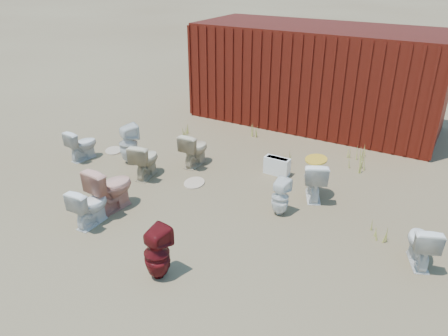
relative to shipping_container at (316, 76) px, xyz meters
The scene contains 22 objects.
ground 5.34m from the shipping_container, 90.00° to the right, with size 100.00×100.00×0.00m, color brown.
shipping_container is the anchor object (origin of this frame).
toilet_front_a 5.87m from the shipping_container, 125.55° to the right, with size 0.37×0.64×0.66m, color silver.
toilet_front_pink 6.16m from the shipping_container, 103.31° to the right, with size 0.45×0.79×0.81m, color tan.
toilet_front_c 6.66m from the shipping_container, 101.98° to the right, with size 0.37×0.65×0.67m, color white.
toilet_front_maroon 7.01m from the shipping_container, 87.06° to the right, with size 0.34×0.35×0.76m, color #611014.
toilet_front_e 5.97m from the shipping_container, 55.93° to the right, with size 0.37×0.64×0.66m, color silver.
toilet_back_a 5.05m from the shipping_container, 118.78° to the right, with size 0.38×0.38×0.84m, color white.
toilet_back_beige_left 4.04m from the shipping_container, 107.25° to the right, with size 0.39×0.69×0.71m, color beige.
toilet_back_beige_right 5.07m from the shipping_container, 109.91° to the right, with size 0.40×0.69×0.71m, color #C8B892.
toilet_back_yellowlid 4.18m from the shipping_container, 70.06° to the right, with size 0.41×0.71×0.73m, color white.
toilet_back_e 4.88m from the shipping_container, 76.62° to the right, with size 0.29×0.29×0.64m, color white.
yellow_lid 4.13m from the shipping_container, 70.06° to the right, with size 0.37×0.46×0.03m, color gold.
loose_tank 3.51m from the shipping_container, 82.07° to the right, with size 0.50×0.20×0.35m, color white.
loose_lid_near 4.69m from the shipping_container, 99.14° to the right, with size 0.38×0.49×0.02m, color #C9AE92.
loose_lid_far 5.29m from the shipping_container, 127.24° to the right, with size 0.36×0.47×0.02m, color tan.
weed_clump_a 3.54m from the shipping_container, 130.52° to the right, with size 0.36×0.36×0.26m, color #A09E40.
weed_clump_b 3.11m from the shipping_container, 80.53° to the right, with size 0.32×0.32×0.29m, color #A09E40.
weed_clump_c 3.14m from the shipping_container, 53.95° to the right, with size 0.36×0.36×0.36m, color #A09E40.
weed_clump_d 2.15m from the shipping_container, 115.20° to the right, with size 0.30×0.30×0.30m, color #A09E40.
weed_clump_e 2.56m from the shipping_container, 46.51° to the right, with size 0.34×0.34×0.32m, color #A09E40.
weed_clump_f 5.37m from the shipping_container, 59.32° to the right, with size 0.28×0.28×0.23m, color #A09E40.
Camera 1 is at (3.45, -5.33, 3.87)m, focal length 35.00 mm.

